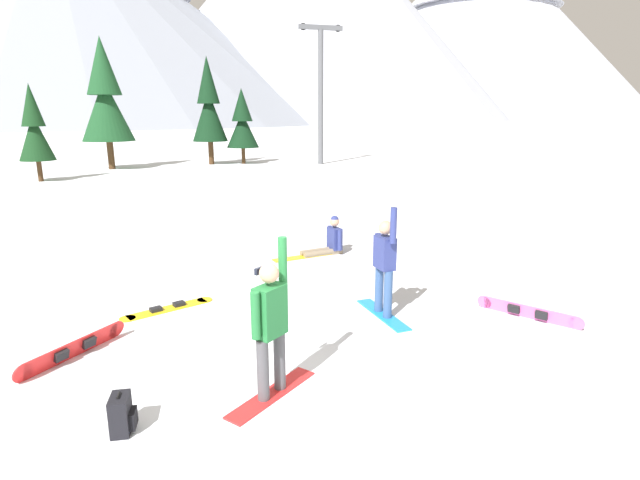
{
  "coord_description": "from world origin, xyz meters",
  "views": [
    {
      "loc": [
        -1.35,
        -5.27,
        3.48
      ],
      "look_at": [
        1.48,
        4.07,
        1.0
      ],
      "focal_mm": 28.38,
      "sensor_mm": 36.0,
      "label": 1
    }
  ],
  "objects_px": {
    "loose_snowboard_near_left": "(168,308)",
    "snowboarder_background": "(328,241)",
    "pine_tree_young": "(105,98)",
    "pine_tree_tall": "(242,123)",
    "snowboarder_foreground": "(270,325)",
    "snowboarder_midground": "(384,265)",
    "loose_snowboard_near_right": "(528,312)",
    "loose_snowboard_far_spare": "(74,349)",
    "ski_lift_tower": "(321,86)",
    "backpack_black": "(122,415)",
    "pine_tree_twin": "(34,129)",
    "pine_tree_slender": "(209,106)"
  },
  "relations": [
    {
      "from": "loose_snowboard_near_left",
      "to": "pine_tree_slender",
      "type": "relative_size",
      "value": 0.24
    },
    {
      "from": "loose_snowboard_near_right",
      "to": "pine_tree_young",
      "type": "xyz_separation_m",
      "value": [
        -9.06,
        27.39,
        4.14
      ]
    },
    {
      "from": "pine_tree_slender",
      "to": "pine_tree_young",
      "type": "height_order",
      "value": "pine_tree_young"
    },
    {
      "from": "loose_snowboard_near_left",
      "to": "pine_tree_young",
      "type": "relative_size",
      "value": 0.22
    },
    {
      "from": "loose_snowboard_near_left",
      "to": "ski_lift_tower",
      "type": "bearing_deg",
      "value": 67.07
    },
    {
      "from": "loose_snowboard_near_left",
      "to": "pine_tree_young",
      "type": "xyz_separation_m",
      "value": [
        -3.1,
        25.14,
        4.25
      ]
    },
    {
      "from": "loose_snowboard_near_right",
      "to": "snowboarder_foreground",
      "type": "bearing_deg",
      "value": -166.85
    },
    {
      "from": "snowboarder_midground",
      "to": "loose_snowboard_near_left",
      "type": "bearing_deg",
      "value": 159.35
    },
    {
      "from": "backpack_black",
      "to": "pine_tree_young",
      "type": "height_order",
      "value": "pine_tree_young"
    },
    {
      "from": "pine_tree_tall",
      "to": "snowboarder_midground",
      "type": "bearing_deg",
      "value": -93.44
    },
    {
      "from": "loose_snowboard_near_right",
      "to": "ski_lift_tower",
      "type": "xyz_separation_m",
      "value": [
        4.35,
        26.63,
        4.98
      ]
    },
    {
      "from": "snowboarder_foreground",
      "to": "pine_tree_twin",
      "type": "xyz_separation_m",
      "value": [
        -7.32,
        23.38,
        1.7
      ]
    },
    {
      "from": "pine_tree_twin",
      "to": "loose_snowboard_far_spare",
      "type": "bearing_deg",
      "value": -77.54
    },
    {
      "from": "pine_tree_young",
      "to": "pine_tree_twin",
      "type": "height_order",
      "value": "pine_tree_young"
    },
    {
      "from": "loose_snowboard_near_right",
      "to": "pine_tree_slender",
      "type": "relative_size",
      "value": 0.22
    },
    {
      "from": "snowboarder_midground",
      "to": "loose_snowboard_far_spare",
      "type": "bearing_deg",
      "value": -177.89
    },
    {
      "from": "pine_tree_twin",
      "to": "snowboarder_midground",
      "type": "bearing_deg",
      "value": -65.59
    },
    {
      "from": "snowboarder_foreground",
      "to": "pine_tree_slender",
      "type": "relative_size",
      "value": 0.29
    },
    {
      "from": "snowboarder_midground",
      "to": "ski_lift_tower",
      "type": "height_order",
      "value": "ski_lift_tower"
    },
    {
      "from": "loose_snowboard_near_left",
      "to": "snowboarder_background",
      "type": "bearing_deg",
      "value": 34.6
    },
    {
      "from": "snowboarder_background",
      "to": "pine_tree_young",
      "type": "bearing_deg",
      "value": 107.4
    },
    {
      "from": "loose_snowboard_far_spare",
      "to": "ski_lift_tower",
      "type": "height_order",
      "value": "ski_lift_tower"
    },
    {
      "from": "snowboarder_background",
      "to": "backpack_black",
      "type": "bearing_deg",
      "value": -125.08
    },
    {
      "from": "loose_snowboard_near_right",
      "to": "pine_tree_young",
      "type": "height_order",
      "value": "pine_tree_young"
    },
    {
      "from": "snowboarder_foreground",
      "to": "pine_tree_twin",
      "type": "bearing_deg",
      "value": 107.38
    },
    {
      "from": "loose_snowboard_near_right",
      "to": "pine_tree_tall",
      "type": "bearing_deg",
      "value": 91.37
    },
    {
      "from": "snowboarder_midground",
      "to": "loose_snowboard_near_left",
      "type": "relative_size",
      "value": 1.15
    },
    {
      "from": "loose_snowboard_near_left",
      "to": "backpack_black",
      "type": "bearing_deg",
      "value": -98.08
    },
    {
      "from": "pine_tree_twin",
      "to": "snowboarder_foreground",
      "type": "bearing_deg",
      "value": -72.62
    },
    {
      "from": "snowboarder_foreground",
      "to": "snowboarder_midground",
      "type": "bearing_deg",
      "value": 39.68
    },
    {
      "from": "loose_snowboard_far_spare",
      "to": "ski_lift_tower",
      "type": "relative_size",
      "value": 0.16
    },
    {
      "from": "snowboarder_midground",
      "to": "loose_snowboard_far_spare",
      "type": "xyz_separation_m",
      "value": [
        -4.94,
        -0.18,
        -0.79
      ]
    },
    {
      "from": "loose_snowboard_near_right",
      "to": "backpack_black",
      "type": "relative_size",
      "value": 3.24
    },
    {
      "from": "snowboarder_midground",
      "to": "pine_tree_tall",
      "type": "height_order",
      "value": "pine_tree_tall"
    },
    {
      "from": "loose_snowboard_far_spare",
      "to": "ski_lift_tower",
      "type": "bearing_deg",
      "value": 65.86
    },
    {
      "from": "pine_tree_tall",
      "to": "loose_snowboard_far_spare",
      "type": "bearing_deg",
      "value": -103.41
    },
    {
      "from": "pine_tree_young",
      "to": "pine_tree_tall",
      "type": "distance_m",
      "value": 8.58
    },
    {
      "from": "backpack_black",
      "to": "ski_lift_tower",
      "type": "relative_size",
      "value": 0.05
    },
    {
      "from": "loose_snowboard_near_left",
      "to": "pine_tree_twin",
      "type": "distance_m",
      "value": 21.09
    },
    {
      "from": "loose_snowboard_far_spare",
      "to": "loose_snowboard_near_left",
      "type": "relative_size",
      "value": 0.82
    },
    {
      "from": "snowboarder_midground",
      "to": "pine_tree_tall",
      "type": "bearing_deg",
      "value": 86.56
    },
    {
      "from": "loose_snowboard_near_right",
      "to": "pine_tree_slender",
      "type": "height_order",
      "value": "pine_tree_slender"
    },
    {
      "from": "snowboarder_midground",
      "to": "snowboarder_background",
      "type": "height_order",
      "value": "snowboarder_midground"
    },
    {
      "from": "loose_snowboard_far_spare",
      "to": "pine_tree_tall",
      "type": "relative_size",
      "value": 0.28
    },
    {
      "from": "ski_lift_tower",
      "to": "loose_snowboard_near_right",
      "type": "bearing_deg",
      "value": -99.28
    },
    {
      "from": "pine_tree_tall",
      "to": "pine_tree_twin",
      "type": "xyz_separation_m",
      "value": [
        -11.36,
        -6.08,
        -0.09
      ]
    },
    {
      "from": "pine_tree_young",
      "to": "pine_tree_tall",
      "type": "height_order",
      "value": "pine_tree_young"
    },
    {
      "from": "snowboarder_background",
      "to": "loose_snowboard_far_spare",
      "type": "height_order",
      "value": "snowboarder_background"
    },
    {
      "from": "loose_snowboard_near_left",
      "to": "pine_tree_tall",
      "type": "xyz_separation_m",
      "value": [
        5.28,
        26.11,
        2.72
      ]
    },
    {
      "from": "pine_tree_tall",
      "to": "pine_tree_twin",
      "type": "height_order",
      "value": "pine_tree_tall"
    }
  ]
}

